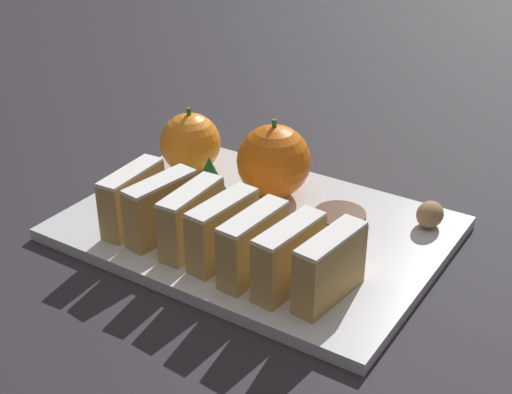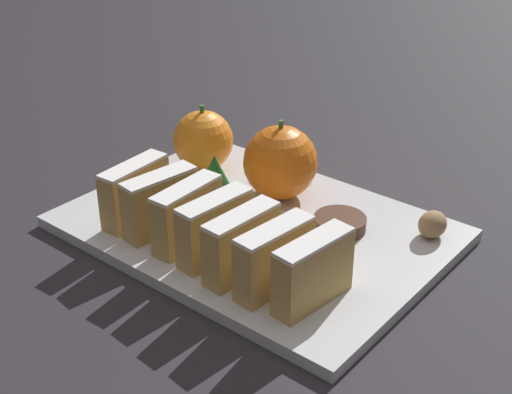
{
  "view_description": "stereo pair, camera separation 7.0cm",
  "coord_description": "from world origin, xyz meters",
  "px_view_note": "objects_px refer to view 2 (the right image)",
  "views": [
    {
      "loc": [
        -0.52,
        -0.34,
        0.38
      ],
      "look_at": [
        0.0,
        0.0,
        0.04
      ],
      "focal_mm": 50.0,
      "sensor_mm": 36.0,
      "label": 1
    },
    {
      "loc": [
        -0.48,
        -0.39,
        0.38
      ],
      "look_at": [
        0.0,
        0.0,
        0.04
      ],
      "focal_mm": 50.0,
      "sensor_mm": 36.0,
      "label": 2
    }
  ],
  "objects_px": {
    "orange_near": "(203,140)",
    "chocolate_cookie": "(340,223)",
    "walnut": "(433,224)",
    "orange_far": "(280,162)"
  },
  "relations": [
    {
      "from": "orange_near",
      "to": "chocolate_cookie",
      "type": "bearing_deg",
      "value": -94.92
    },
    {
      "from": "walnut",
      "to": "chocolate_cookie",
      "type": "relative_size",
      "value": 0.61
    },
    {
      "from": "orange_near",
      "to": "chocolate_cookie",
      "type": "xyz_separation_m",
      "value": [
        -0.02,
        -0.2,
        -0.03
      ]
    },
    {
      "from": "orange_far",
      "to": "chocolate_cookie",
      "type": "height_order",
      "value": "orange_far"
    },
    {
      "from": "orange_far",
      "to": "walnut",
      "type": "distance_m",
      "value": 0.17
    },
    {
      "from": "orange_far",
      "to": "chocolate_cookie",
      "type": "xyz_separation_m",
      "value": [
        -0.02,
        -0.09,
        -0.03
      ]
    },
    {
      "from": "orange_far",
      "to": "walnut",
      "type": "bearing_deg",
      "value": -80.61
    },
    {
      "from": "orange_near",
      "to": "chocolate_cookie",
      "type": "height_order",
      "value": "orange_near"
    },
    {
      "from": "walnut",
      "to": "chocolate_cookie",
      "type": "xyz_separation_m",
      "value": [
        -0.05,
        0.08,
        -0.01
      ]
    },
    {
      "from": "orange_far",
      "to": "chocolate_cookie",
      "type": "distance_m",
      "value": 0.1
    }
  ]
}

